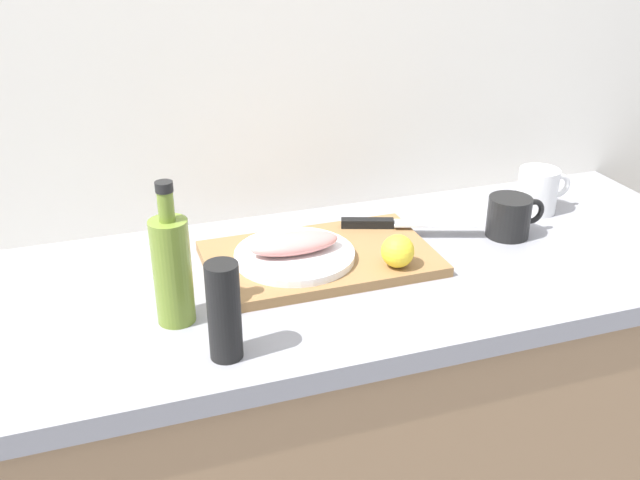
# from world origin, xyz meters

# --- Properties ---
(back_wall) EXTENTS (3.20, 0.05, 2.50)m
(back_wall) POSITION_xyz_m (0.00, 0.33, 1.25)
(back_wall) COLOR white
(back_wall) RESTS_ON ground_plane
(kitchen_counter) EXTENTS (2.00, 0.60, 0.90)m
(kitchen_counter) POSITION_xyz_m (0.00, 0.00, 0.45)
(kitchen_counter) COLOR #9E7A56
(kitchen_counter) RESTS_ON ground_plane
(cutting_board) EXTENTS (0.44, 0.27, 0.02)m
(cutting_board) POSITION_xyz_m (0.15, 0.04, 0.91)
(cutting_board) COLOR olive
(cutting_board) RESTS_ON kitchen_counter
(white_plate) EXTENTS (0.23, 0.23, 0.01)m
(white_plate) POSITION_xyz_m (0.10, 0.03, 0.93)
(white_plate) COLOR white
(white_plate) RESTS_ON cutting_board
(fish_fillet) EXTENTS (0.17, 0.07, 0.04)m
(fish_fillet) POSITION_xyz_m (0.10, 0.03, 0.95)
(fish_fillet) COLOR tan
(fish_fillet) RESTS_ON white_plate
(chef_knife) EXTENTS (0.28, 0.12, 0.02)m
(chef_knife) POSITION_xyz_m (0.34, 0.11, 0.93)
(chef_knife) COLOR silver
(chef_knife) RESTS_ON cutting_board
(lemon_0) EXTENTS (0.06, 0.06, 0.06)m
(lemon_0) POSITION_xyz_m (0.27, -0.06, 0.95)
(lemon_0) COLOR yellow
(lemon_0) RESTS_ON cutting_board
(olive_oil_bottle) EXTENTS (0.06, 0.06, 0.25)m
(olive_oil_bottle) POSITION_xyz_m (-0.14, -0.08, 1.00)
(olive_oil_bottle) COLOR olive
(olive_oil_bottle) RESTS_ON kitchen_counter
(coffee_mug_0) EXTENTS (0.13, 0.09, 0.09)m
(coffee_mug_0) POSITION_xyz_m (0.57, 0.03, 0.94)
(coffee_mug_0) COLOR black
(coffee_mug_0) RESTS_ON kitchen_counter
(coffee_mug_1) EXTENTS (0.13, 0.09, 0.10)m
(coffee_mug_1) POSITION_xyz_m (0.70, 0.13, 0.95)
(coffee_mug_1) COLOR white
(coffee_mug_1) RESTS_ON kitchen_counter
(pepper_mill) EXTENTS (0.05, 0.05, 0.16)m
(pepper_mill) POSITION_xyz_m (-0.09, -0.21, 0.98)
(pepper_mill) COLOR black
(pepper_mill) RESTS_ON kitchen_counter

